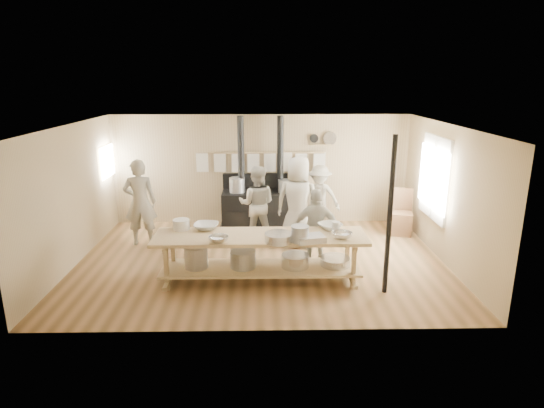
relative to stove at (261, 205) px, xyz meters
name	(u,v)px	position (x,y,z in m)	size (l,w,h in m)	color
ground	(261,261)	(0.01, -2.12, -0.52)	(7.00, 7.00, 0.00)	brown
room_shell	(260,179)	(0.01, -2.12, 1.10)	(7.00, 7.00, 7.00)	tan
window_right	(435,178)	(3.48, -1.52, 0.98)	(0.09, 1.50, 1.65)	beige
left_opening	(107,161)	(-3.44, -0.12, 1.08)	(0.00, 0.90, 0.90)	white
stove	(261,205)	(0.00, 0.00, 0.00)	(1.90, 0.75, 2.60)	black
towel_rail	(261,160)	(0.01, 0.28, 1.03)	(3.00, 0.04, 0.47)	#9E875A
back_wall_shelf	(323,140)	(1.47, 0.32, 1.48)	(0.63, 0.14, 0.32)	#9E875A
prep_table	(260,253)	(0.00, -3.02, 0.00)	(3.60, 0.90, 0.85)	#9E875A
support_post	(390,217)	(2.06, -3.47, 0.78)	(0.08, 0.08, 2.60)	black
cook_far_left	(140,202)	(-2.51, -1.11, 0.39)	(0.67, 0.44, 1.82)	#A3A291
cook_left	(257,204)	(-0.08, -0.96, 0.30)	(0.80, 0.62, 1.64)	#A3A291
cook_center	(298,202)	(0.77, -1.30, 0.43)	(0.93, 0.61, 1.91)	#A3A291
cook_right	(316,229)	(1.03, -2.41, 0.23)	(0.88, 0.37, 1.50)	#A3A291
cook_by_window	(319,197)	(1.36, -0.17, 0.23)	(0.97, 0.56, 1.51)	#A3A291
chair	(401,221)	(3.16, -0.57, -0.22)	(0.58, 0.58, 1.02)	#503420
bowl_white_a	(206,226)	(-0.95, -2.69, 0.38)	(0.43, 0.43, 0.11)	silver
bowl_steel_a	(218,239)	(-0.67, -3.35, 0.38)	(0.33, 0.33, 0.10)	silver
bowl_white_b	(330,226)	(1.24, -2.70, 0.38)	(0.39, 0.39, 0.10)	silver
bowl_steel_b	(342,235)	(1.37, -3.20, 0.38)	(0.33, 0.33, 0.10)	silver
roasting_pan	(310,239)	(0.82, -3.35, 0.38)	(0.46, 0.31, 0.10)	#B2B2B7
mixing_bowl_large	(279,238)	(0.31, -3.35, 0.40)	(0.46, 0.46, 0.14)	silver
bucket_galv	(300,234)	(0.65, -3.35, 0.46)	(0.29, 0.29, 0.27)	gray
deep_bowl_enamel	(181,224)	(-1.38, -2.69, 0.42)	(0.29, 0.29, 0.18)	silver
pitcher	(336,228)	(1.30, -2.95, 0.43)	(0.13, 0.13, 0.21)	silver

